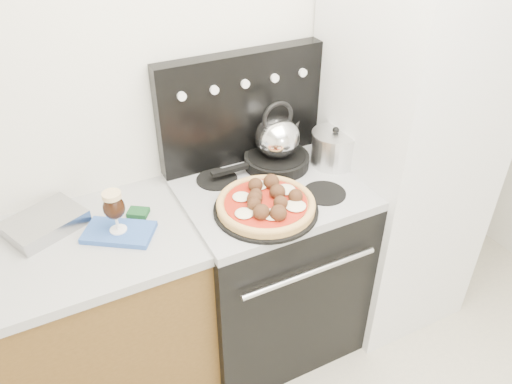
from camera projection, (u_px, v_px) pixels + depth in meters
room_shell at (407, 260)px, 1.26m from camera, size 3.52×3.01×2.52m
base_cabinet at (24, 353)px, 2.02m from camera, size 1.45×0.60×0.86m
stove_body at (268, 269)px, 2.40m from camera, size 0.76×0.65×0.88m
cooktop at (270, 190)px, 2.14m from camera, size 0.76×0.65×0.04m
backguard at (241, 108)px, 2.19m from camera, size 0.76×0.08×0.50m
fridge at (403, 146)px, 2.35m from camera, size 0.64×0.68×1.90m
foil_sheet at (45, 223)px, 1.91m from camera, size 0.34×0.30×0.06m
oven_mitt at (119, 232)px, 1.89m from camera, size 0.30×0.27×0.02m
beer_glass at (115, 212)px, 1.83m from camera, size 0.10×0.10×0.18m
pizza_pan at (266, 209)px, 1.98m from camera, size 0.52×0.52×0.01m
pizza at (266, 202)px, 1.96m from camera, size 0.41×0.41×0.06m
skillet at (277, 160)px, 2.25m from camera, size 0.29×0.29×0.05m
tea_kettle at (277, 134)px, 2.18m from camera, size 0.25×0.25×0.22m
stock_pot at (334, 149)px, 2.25m from camera, size 0.22×0.22×0.15m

